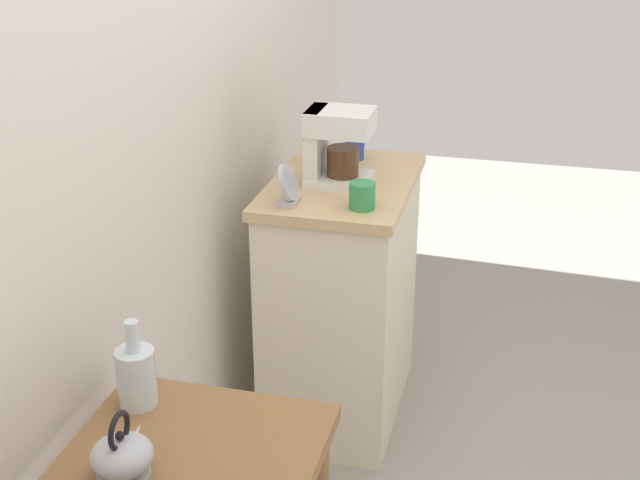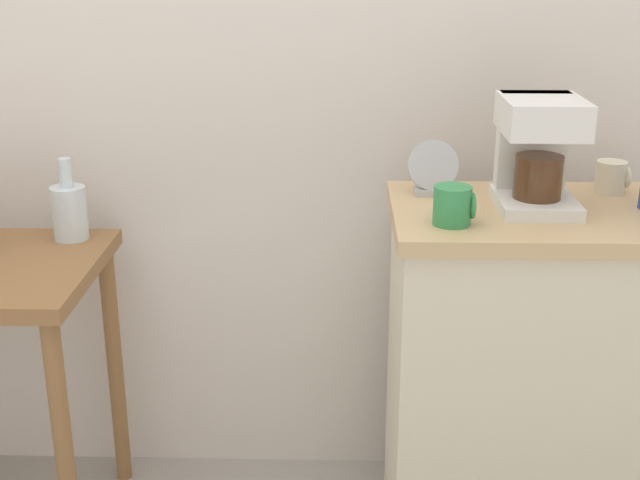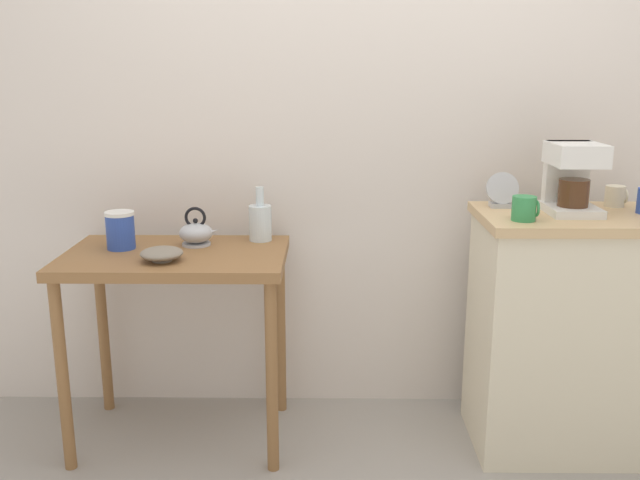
{
  "view_description": "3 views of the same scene",
  "coord_description": "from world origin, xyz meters",
  "px_view_note": "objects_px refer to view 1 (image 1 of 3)",
  "views": [
    {
      "loc": [
        -1.97,
        -0.6,
        1.94
      ],
      "look_at": [
        0.17,
        -0.06,
        0.98
      ],
      "focal_mm": 48.12,
      "sensor_mm": 36.0,
      "label": 1
    },
    {
      "loc": [
        0.29,
        -1.89,
        1.52
      ],
      "look_at": [
        0.24,
        0.02,
        0.85
      ],
      "focal_mm": 47.54,
      "sensor_mm": 36.0,
      "label": 2
    },
    {
      "loc": [
        -0.16,
        -2.49,
        1.46
      ],
      "look_at": [
        -0.18,
        -0.03,
        0.84
      ],
      "focal_mm": 38.79,
      "sensor_mm": 36.0,
      "label": 3
    }
  ],
  "objects_px": {
    "table_clock": "(288,187)",
    "mug_tall_green": "(362,195)",
    "teakettle": "(122,455)",
    "mug_blue": "(355,146)",
    "mug_small_cream": "(316,151)",
    "coffee_maker": "(334,144)",
    "glass_carafe_vase": "(136,375)"
  },
  "relations": [
    {
      "from": "teakettle",
      "to": "glass_carafe_vase",
      "type": "bearing_deg",
      "value": 18.63
    },
    {
      "from": "mug_tall_green",
      "to": "mug_small_cream",
      "type": "bearing_deg",
      "value": 31.58
    },
    {
      "from": "mug_blue",
      "to": "mug_tall_green",
      "type": "height_order",
      "value": "mug_blue"
    },
    {
      "from": "glass_carafe_vase",
      "to": "coffee_maker",
      "type": "relative_size",
      "value": 0.85
    },
    {
      "from": "coffee_maker",
      "to": "table_clock",
      "type": "bearing_deg",
      "value": 157.43
    },
    {
      "from": "coffee_maker",
      "to": "mug_blue",
      "type": "xyz_separation_m",
      "value": [
        0.28,
        -0.01,
        -0.09
      ]
    },
    {
      "from": "teakettle",
      "to": "coffee_maker",
      "type": "height_order",
      "value": "coffee_maker"
    },
    {
      "from": "table_clock",
      "to": "teakettle",
      "type": "bearing_deg",
      "value": 179.33
    },
    {
      "from": "glass_carafe_vase",
      "to": "teakettle",
      "type": "bearing_deg",
      "value": -161.37
    },
    {
      "from": "teakettle",
      "to": "glass_carafe_vase",
      "type": "xyz_separation_m",
      "value": [
        0.24,
        0.08,
        0.03
      ]
    },
    {
      "from": "coffee_maker",
      "to": "mug_tall_green",
      "type": "xyz_separation_m",
      "value": [
        -0.21,
        -0.14,
        -0.1
      ]
    },
    {
      "from": "mug_small_cream",
      "to": "table_clock",
      "type": "bearing_deg",
      "value": -177.11
    },
    {
      "from": "mug_small_cream",
      "to": "teakettle",
      "type": "bearing_deg",
      "value": -179.7
    },
    {
      "from": "mug_blue",
      "to": "coffee_maker",
      "type": "bearing_deg",
      "value": 177.27
    },
    {
      "from": "mug_small_cream",
      "to": "table_clock",
      "type": "relative_size",
      "value": 0.6
    },
    {
      "from": "mug_blue",
      "to": "mug_tall_green",
      "type": "distance_m",
      "value": 0.51
    },
    {
      "from": "mug_small_cream",
      "to": "mug_tall_green",
      "type": "height_order",
      "value": "mug_tall_green"
    },
    {
      "from": "mug_small_cream",
      "to": "table_clock",
      "type": "height_order",
      "value": "table_clock"
    },
    {
      "from": "teakettle",
      "to": "table_clock",
      "type": "relative_size",
      "value": 1.19
    },
    {
      "from": "teakettle",
      "to": "glass_carafe_vase",
      "type": "height_order",
      "value": "glass_carafe_vase"
    },
    {
      "from": "mug_blue",
      "to": "mug_tall_green",
      "type": "relative_size",
      "value": 1.03
    },
    {
      "from": "coffee_maker",
      "to": "mug_small_cream",
      "type": "height_order",
      "value": "coffee_maker"
    },
    {
      "from": "teakettle",
      "to": "mug_blue",
      "type": "xyz_separation_m",
      "value": [
        1.7,
        -0.12,
        0.16
      ]
    },
    {
      "from": "teakettle",
      "to": "mug_blue",
      "type": "height_order",
      "value": "mug_blue"
    },
    {
      "from": "mug_tall_green",
      "to": "mug_blue",
      "type": "bearing_deg",
      "value": 14.83
    },
    {
      "from": "glass_carafe_vase",
      "to": "mug_small_cream",
      "type": "xyz_separation_m",
      "value": [
        1.39,
        -0.07,
        0.12
      ]
    },
    {
      "from": "mug_small_cream",
      "to": "mug_blue",
      "type": "bearing_deg",
      "value": -63.5
    },
    {
      "from": "teakettle",
      "to": "mug_tall_green",
      "type": "relative_size",
      "value": 1.77
    },
    {
      "from": "teakettle",
      "to": "coffee_maker",
      "type": "relative_size",
      "value": 0.62
    },
    {
      "from": "coffee_maker",
      "to": "mug_tall_green",
      "type": "bearing_deg",
      "value": -145.36
    },
    {
      "from": "mug_blue",
      "to": "mug_small_cream",
      "type": "relative_size",
      "value": 1.16
    },
    {
      "from": "table_clock",
      "to": "mug_tall_green",
      "type": "bearing_deg",
      "value": -84.8
    }
  ]
}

